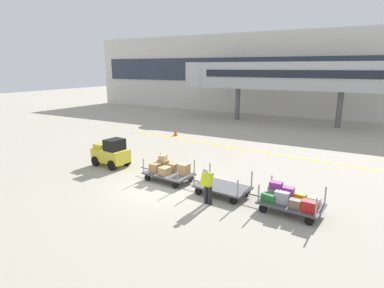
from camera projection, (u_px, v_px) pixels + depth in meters
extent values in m
plane|color=#A8A08E|center=(164.00, 187.00, 14.76)|extent=(120.00, 120.00, 0.00)
cube|color=yellow|center=(244.00, 149.00, 21.57)|extent=(20.92, 2.50, 0.01)
cube|color=beige|center=(294.00, 74.00, 35.64)|extent=(55.01, 2.40, 9.27)
cube|color=#2D3847|center=(292.00, 70.00, 34.47)|extent=(52.26, 0.12, 2.80)
cube|color=#B7B7BC|center=(287.00, 76.00, 30.31)|extent=(17.79, 2.20, 2.60)
cylinder|color=#B7B7BC|center=(199.00, 75.00, 34.86)|extent=(3.00, 3.00, 2.60)
cube|color=#1E232D|center=(284.00, 74.00, 29.30)|extent=(16.01, 0.08, 0.70)
cylinder|color=#59595B|center=(238.00, 104.00, 33.35)|extent=(0.50, 0.50, 3.29)
cylinder|color=#59595B|center=(339.00, 110.00, 28.66)|extent=(0.50, 0.50, 3.29)
cube|color=gold|center=(111.00, 155.00, 17.76)|extent=(2.20, 1.31, 0.70)
cube|color=black|center=(115.00, 145.00, 17.40)|extent=(0.90, 1.07, 0.60)
cube|color=gold|center=(103.00, 145.00, 17.97)|extent=(0.79, 1.00, 0.24)
cylinder|color=black|center=(110.00, 157.00, 18.64)|extent=(0.58, 0.24, 0.56)
cylinder|color=black|center=(96.00, 161.00, 17.81)|extent=(0.58, 0.24, 0.56)
cylinder|color=black|center=(127.00, 161.00, 17.87)|extent=(0.58, 0.24, 0.56)
cylinder|color=black|center=(112.00, 165.00, 17.04)|extent=(0.58, 0.24, 0.56)
cube|color=#4C4C4F|center=(169.00, 174.00, 15.46)|extent=(2.43, 1.63, 0.08)
cylinder|color=gray|center=(161.00, 159.00, 16.47)|extent=(0.06, 0.06, 0.70)
cylinder|color=gray|center=(144.00, 166.00, 15.45)|extent=(0.06, 0.06, 0.70)
cylinder|color=gray|center=(194.00, 167.00, 15.28)|extent=(0.06, 0.06, 0.70)
cylinder|color=gray|center=(178.00, 174.00, 14.26)|extent=(0.06, 0.06, 0.70)
cylinder|color=black|center=(163.00, 171.00, 16.46)|extent=(0.33, 0.13, 0.32)
cylinder|color=black|center=(148.00, 178.00, 15.52)|extent=(0.33, 0.13, 0.32)
cylinder|color=black|center=(190.00, 178.00, 15.49)|extent=(0.33, 0.13, 0.32)
cylinder|color=black|center=(175.00, 185.00, 14.55)|extent=(0.33, 0.13, 0.32)
cylinder|color=#333333|center=(146.00, 169.00, 16.31)|extent=(0.70, 0.12, 0.05)
cube|color=#9E7A4C|center=(163.00, 164.00, 16.04)|extent=(0.59, 0.49, 0.46)
cube|color=#9E7A4C|center=(155.00, 168.00, 15.54)|extent=(0.47, 0.49, 0.44)
cube|color=#9E7A4C|center=(173.00, 167.00, 15.70)|extent=(0.50, 0.42, 0.39)
cube|color=tan|center=(165.00, 171.00, 15.20)|extent=(0.49, 0.55, 0.37)
cube|color=tan|center=(184.00, 169.00, 15.26)|extent=(0.48, 0.51, 0.50)
cube|color=tan|center=(163.00, 158.00, 15.96)|extent=(0.38, 0.38, 0.26)
cube|color=#4C4C4F|center=(222.00, 187.00, 13.76)|extent=(2.43, 1.63, 0.08)
cylinder|color=gray|center=(210.00, 170.00, 14.78)|extent=(0.06, 0.06, 0.70)
cylinder|color=gray|center=(194.00, 178.00, 13.76)|extent=(0.06, 0.06, 0.70)
cylinder|color=gray|center=(252.00, 179.00, 13.59)|extent=(0.06, 0.06, 0.70)
cylinder|color=gray|center=(238.00, 188.00, 12.57)|extent=(0.06, 0.06, 0.70)
cylinder|color=black|center=(213.00, 183.00, 14.77)|extent=(0.33, 0.13, 0.32)
cylinder|color=black|center=(198.00, 191.00, 13.83)|extent=(0.33, 0.13, 0.32)
cylinder|color=black|center=(246.00, 191.00, 13.80)|extent=(0.33, 0.13, 0.32)
cylinder|color=black|center=(233.00, 201.00, 12.85)|extent=(0.33, 0.13, 0.32)
cylinder|color=#333333|center=(194.00, 180.00, 14.61)|extent=(0.70, 0.12, 0.05)
cube|color=#4C4C4F|center=(291.00, 204.00, 12.07)|extent=(2.43, 1.63, 0.08)
cylinder|color=gray|center=(271.00, 183.00, 13.09)|extent=(0.06, 0.06, 0.70)
cylinder|color=gray|center=(259.00, 193.00, 12.07)|extent=(0.06, 0.06, 0.70)
cylinder|color=gray|center=(325.00, 195.00, 11.90)|extent=(0.06, 0.06, 0.70)
cylinder|color=gray|center=(316.00, 207.00, 10.88)|extent=(0.06, 0.06, 0.70)
cylinder|color=black|center=(275.00, 198.00, 13.08)|extent=(0.33, 0.13, 0.32)
cylinder|color=black|center=(263.00, 208.00, 12.14)|extent=(0.33, 0.13, 0.32)
cylinder|color=black|center=(318.00, 209.00, 12.11)|extent=(0.33, 0.13, 0.32)
cylinder|color=black|center=(309.00, 221.00, 11.16)|extent=(0.33, 0.13, 0.32)
cylinder|color=#333333|center=(254.00, 195.00, 12.92)|extent=(0.70, 0.12, 0.05)
cube|color=#99999E|center=(276.00, 192.00, 12.68)|extent=(0.63, 0.40, 0.34)
cube|color=#236B2D|center=(269.00, 197.00, 12.21)|extent=(0.63, 0.43, 0.28)
cube|color=#8C338C|center=(288.00, 193.00, 12.42)|extent=(0.45, 0.36, 0.47)
cube|color=#99999E|center=(282.00, 198.00, 11.95)|extent=(0.54, 0.28, 0.47)
cube|color=orange|center=(300.00, 198.00, 12.18)|extent=(0.47, 0.33, 0.29)
cube|color=#726651|center=(295.00, 204.00, 11.60)|extent=(0.44, 0.33, 0.32)
cube|color=#99999E|center=(314.00, 201.00, 11.83)|extent=(0.51, 0.37, 0.30)
cube|color=red|center=(309.00, 206.00, 11.30)|extent=(0.57, 0.39, 0.40)
cube|color=#8C338C|center=(276.00, 185.00, 12.61)|extent=(0.49, 0.38, 0.25)
cylinder|color=black|center=(206.00, 194.00, 12.90)|extent=(0.16, 0.16, 0.82)
cylinder|color=black|center=(210.00, 195.00, 12.78)|extent=(0.16, 0.16, 0.82)
cube|color=#D1E51E|center=(207.00, 179.00, 12.60)|extent=(0.45, 0.47, 0.61)
sphere|color=beige|center=(205.00, 171.00, 12.42)|extent=(0.22, 0.22, 0.22)
cone|color=#EA590F|center=(175.00, 132.00, 25.70)|extent=(0.36, 0.36, 0.55)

